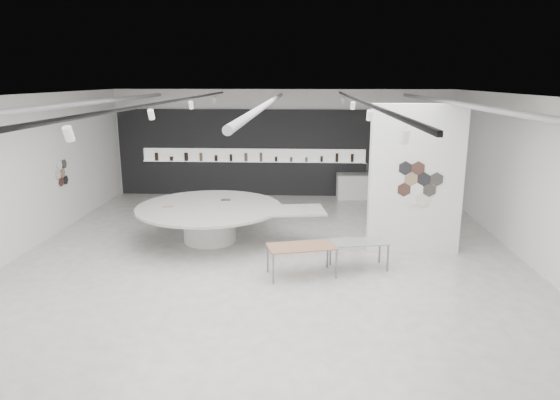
{
  "coord_description": "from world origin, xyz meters",
  "views": [
    {
      "loc": [
        0.83,
        -10.86,
        4.17
      ],
      "look_at": [
        0.23,
        1.2,
        1.21
      ],
      "focal_mm": 32.0,
      "sensor_mm": 36.0,
      "label": 1
    }
  ],
  "objects_px": {
    "sample_table_stone": "(359,244)",
    "kitchen_counter": "(359,186)",
    "partition_column": "(416,180)",
    "sample_table_wood": "(302,248)",
    "display_island": "(212,218)"
  },
  "relations": [
    {
      "from": "sample_table_stone",
      "to": "kitchen_counter",
      "type": "distance_m",
      "value": 6.8
    },
    {
      "from": "partition_column",
      "to": "sample_table_wood",
      "type": "distance_m",
      "value": 3.41
    },
    {
      "from": "sample_table_wood",
      "to": "kitchen_counter",
      "type": "relative_size",
      "value": 0.98
    },
    {
      "from": "display_island",
      "to": "partition_column",
      "type": "bearing_deg",
      "value": -13.71
    },
    {
      "from": "partition_column",
      "to": "kitchen_counter",
      "type": "height_order",
      "value": "partition_column"
    },
    {
      "from": "sample_table_stone",
      "to": "partition_column",
      "type": "bearing_deg",
      "value": 40.46
    },
    {
      "from": "partition_column",
      "to": "display_island",
      "type": "height_order",
      "value": "partition_column"
    },
    {
      "from": "partition_column",
      "to": "sample_table_wood",
      "type": "bearing_deg",
      "value": -147.75
    },
    {
      "from": "partition_column",
      "to": "sample_table_stone",
      "type": "bearing_deg",
      "value": -139.54
    },
    {
      "from": "sample_table_wood",
      "to": "sample_table_stone",
      "type": "bearing_deg",
      "value": 20.96
    },
    {
      "from": "partition_column",
      "to": "sample_table_stone",
      "type": "distance_m",
      "value": 2.24
    },
    {
      "from": "display_island",
      "to": "kitchen_counter",
      "type": "height_order",
      "value": "kitchen_counter"
    },
    {
      "from": "partition_column",
      "to": "sample_table_wood",
      "type": "height_order",
      "value": "partition_column"
    },
    {
      "from": "display_island",
      "to": "sample_table_stone",
      "type": "height_order",
      "value": "display_island"
    },
    {
      "from": "sample_table_stone",
      "to": "sample_table_wood",
      "type": "bearing_deg",
      "value": -159.04
    }
  ]
}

